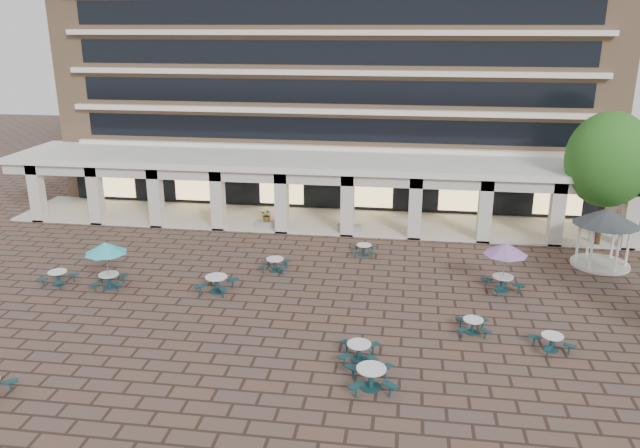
# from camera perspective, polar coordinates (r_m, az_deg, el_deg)

# --- Properties ---
(ground) EXTENTS (120.00, 120.00, 0.00)m
(ground) POSITION_cam_1_polar(r_m,az_deg,el_deg) (28.87, -4.30, -8.70)
(ground) COLOR brown
(ground) RESTS_ON ground
(apartment_building) EXTENTS (40.00, 15.50, 25.20)m
(apartment_building) POSITION_cam_1_polar(r_m,az_deg,el_deg) (50.96, 1.79, 17.57)
(apartment_building) COLOR tan
(apartment_building) RESTS_ON ground
(retail_arcade) EXTENTS (42.00, 6.60, 4.40)m
(retail_arcade) POSITION_cam_1_polar(r_m,az_deg,el_deg) (41.58, -0.02, 4.13)
(retail_arcade) COLOR white
(retail_arcade) RESTS_ON ground
(picnic_table_2) EXTENTS (2.11, 2.11, 0.84)m
(picnic_table_2) POSITION_cam_1_polar(r_m,az_deg,el_deg) (23.74, 4.70, -13.68)
(picnic_table_2) COLOR #143E3E
(picnic_table_2) RESTS_ON ground
(picnic_table_3) EXTENTS (1.65, 1.65, 0.74)m
(picnic_table_3) POSITION_cam_1_polar(r_m,az_deg,el_deg) (25.49, 3.58, -11.43)
(picnic_table_3) COLOR #143E3E
(picnic_table_3) RESTS_ON ground
(picnic_table_4) EXTENTS (2.12, 2.12, 2.45)m
(picnic_table_4) POSITION_cam_1_polar(r_m,az_deg,el_deg) (33.05, -19.00, -2.23)
(picnic_table_4) COLOR #143E3E
(picnic_table_4) RESTS_ON ground
(picnic_table_7) EXTENTS (1.84, 1.84, 0.68)m
(picnic_table_7) POSITION_cam_1_polar(r_m,az_deg,el_deg) (27.86, 20.43, -10.00)
(picnic_table_7) COLOR #143E3E
(picnic_table_7) RESTS_ON ground
(picnic_table_8) EXTENTS (1.80, 1.80, 0.72)m
(picnic_table_8) POSITION_cam_1_polar(r_m,az_deg,el_deg) (35.01, -22.83, -4.45)
(picnic_table_8) COLOR #143E3E
(picnic_table_8) RESTS_ON ground
(picnic_table_9) EXTENTS (1.65, 1.65, 0.72)m
(picnic_table_9) POSITION_cam_1_polar(r_m,az_deg,el_deg) (34.07, -4.13, -3.62)
(picnic_table_9) COLOR #143E3E
(picnic_table_9) RESTS_ON ground
(picnic_table_10) EXTENTS (1.48, 1.48, 0.66)m
(picnic_table_10) POSITION_cam_1_polar(r_m,az_deg,el_deg) (28.26, 13.80, -8.94)
(picnic_table_10) COLOR #143E3E
(picnic_table_10) RESTS_ON ground
(picnic_table_11) EXTENTS (2.20, 2.20, 2.54)m
(picnic_table_11) POSITION_cam_1_polar(r_m,az_deg,el_deg) (32.23, 16.61, -2.35)
(picnic_table_11) COLOR #143E3E
(picnic_table_11) RESTS_ON ground
(picnic_table_12) EXTENTS (2.03, 2.03, 0.83)m
(picnic_table_12) POSITION_cam_1_polar(r_m,az_deg,el_deg) (31.83, -9.44, -5.30)
(picnic_table_12) COLOR #143E3E
(picnic_table_12) RESTS_ON ground
(picnic_table_13) EXTENTS (1.49, 1.49, 0.65)m
(picnic_table_13) POSITION_cam_1_polar(r_m,az_deg,el_deg) (36.35, 4.04, -2.28)
(picnic_table_13) COLOR #143E3E
(picnic_table_13) RESTS_ON ground
(gazebo) EXTENTS (3.53, 3.53, 3.28)m
(gazebo) POSITION_cam_1_polar(r_m,az_deg,el_deg) (37.49, 24.67, 0.07)
(gazebo) COLOR beige
(gazebo) RESTS_ON ground
(tree_east_c) EXTENTS (4.89, 4.89, 8.14)m
(tree_east_c) POSITION_cam_1_polar(r_m,az_deg,el_deg) (40.15, 24.88, 5.35)
(tree_east_c) COLOR #432A1B
(tree_east_c) RESTS_ON ground
(planter_left) EXTENTS (1.50, 0.88, 1.36)m
(planter_left) POSITION_cam_1_polar(r_m,az_deg,el_deg) (41.02, -4.86, 0.36)
(planter_left) COLOR gray
(planter_left) RESTS_ON ground
(planter_right) EXTENTS (1.50, 0.73, 1.22)m
(planter_right) POSITION_cam_1_polar(r_m,az_deg,el_deg) (40.20, 2.71, -0.12)
(planter_right) COLOR gray
(planter_right) RESTS_ON ground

